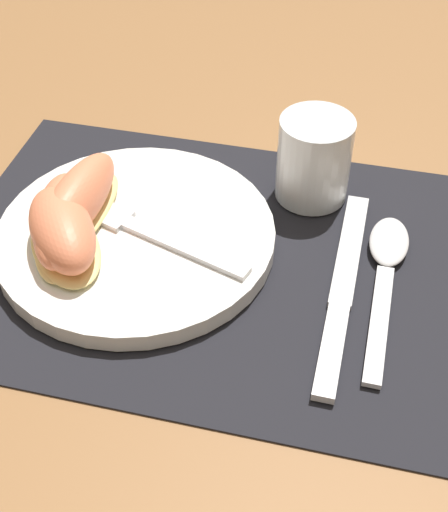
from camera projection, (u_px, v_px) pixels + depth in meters
The scene contains 10 objects.
ground_plane at pixel (199, 257), 0.61m from camera, with size 3.00×3.00×0.00m, color olive.
placemat at pixel (199, 255), 0.61m from camera, with size 0.43×0.33×0.00m.
plate at pixel (136, 237), 0.61m from camera, with size 0.24×0.24×0.02m.
juice_glass at pixel (313, 163), 0.64m from camera, with size 0.07×0.07×0.08m.
knife at pixel (342, 291), 0.57m from camera, with size 0.02×0.23×0.01m.
spoon at pixel (387, 262), 0.60m from camera, with size 0.03×0.18×0.01m.
fork at pixel (134, 226), 0.61m from camera, with size 0.19×0.08×0.00m.
citrus_wedge_0 at pixel (76, 206), 0.60m from camera, with size 0.05×0.13×0.05m.
citrus_wedge_1 at pixel (62, 222), 0.59m from camera, with size 0.08×0.13×0.04m.
citrus_wedge_2 at pixel (63, 233), 0.58m from camera, with size 0.10×0.12×0.05m.
Camera 1 is at (0.12, -0.42, 0.43)m, focal length 50.00 mm.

